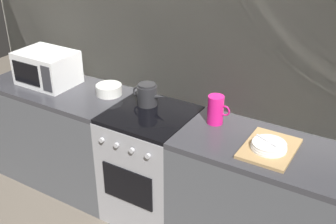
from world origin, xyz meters
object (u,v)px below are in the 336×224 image
Objects in this scene: stove_unit at (151,165)px; microwave at (47,68)px; kettle at (147,95)px; mixing_bowl at (109,90)px; dish_pile at (269,147)px; pitcher at (216,110)px.

stove_unit is 1.96× the size of microwave.
mixing_bowl is at bearing -178.85° from kettle.
kettle is (0.92, 0.09, -0.05)m from microwave.
microwave is 1.90m from dish_pile.
microwave reaches higher than stove_unit.
stove_unit is 4.50× the size of mixing_bowl.
microwave is 1.62× the size of kettle.
kettle is at bearing 129.65° from stove_unit.
microwave reaches higher than mixing_bowl.
microwave is at bearing -174.32° from kettle.
stove_unit is 0.55m from kettle.
kettle is 0.36m from mixing_bowl.
pitcher is at bearing 161.31° from dish_pile.
dish_pile is (1.90, -0.05, -0.11)m from microwave.
dish_pile is (1.34, -0.13, -0.02)m from mixing_bowl.
mixing_bowl is 1.34m from dish_pile.
mixing_bowl is at bearing 8.50° from microwave.
kettle is at bearing 1.15° from mixing_bowl.
dish_pile is (0.98, -0.14, -0.06)m from kettle.
stove_unit is at bearing -0.96° from microwave.
kettle is 1.42× the size of mixing_bowl.
microwave is at bearing 178.53° from dish_pile.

